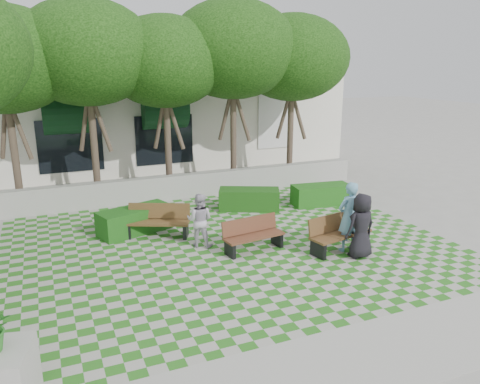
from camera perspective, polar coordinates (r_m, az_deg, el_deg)
name	(u,v)px	position (r m, az deg, el deg)	size (l,w,h in m)	color
ground	(245,260)	(12.36, 0.60, -8.25)	(90.00, 90.00, 0.00)	gray
lawn	(231,246)	(13.21, -1.15, -6.61)	(12.00, 12.00, 0.00)	#2B721E
sidewalk_south	(354,362)	(8.81, 13.72, -19.48)	(16.00, 2.00, 0.01)	#9E9B93
retaining_wall	(179,187)	(17.76, -7.45, 0.65)	(15.00, 0.36, 0.90)	#9E9B93
bench_east	(339,233)	(13.10, 11.96, -4.95)	(1.96, 0.98, 0.98)	#50351B
bench_mid	(253,235)	(12.80, 1.58, -5.30)	(1.77, 0.79, 0.90)	#532D1C
bench_west	(158,221)	(13.99, -9.92, -3.55)	(1.91, 1.32, 0.96)	#50371B
hedge_east	(321,195)	(17.11, 9.86, -0.33)	(2.08, 0.83, 0.73)	#1A5316
hedge_midright	(249,199)	(16.32, 1.12, -0.89)	(2.07, 0.83, 0.73)	#184713
hedge_midleft	(135,220)	(14.48, -12.70, -3.39)	(2.17, 0.87, 0.76)	#164913
person_blue	(349,217)	(12.95, 13.11, -2.96)	(0.70, 0.46, 1.93)	#68A0BD
person_dark	(361,226)	(12.62, 14.55, -4.02)	(0.85, 0.55, 1.74)	black
person_white	(200,220)	(13.02, -4.96, -3.44)	(0.74, 0.58, 1.53)	silver
tree_row	(121,56)	(16.52, -14.27, 15.79)	(17.70, 13.40, 7.41)	#47382B
building	(153,111)	(25.16, -10.53, 9.73)	(18.00, 8.92, 5.15)	white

